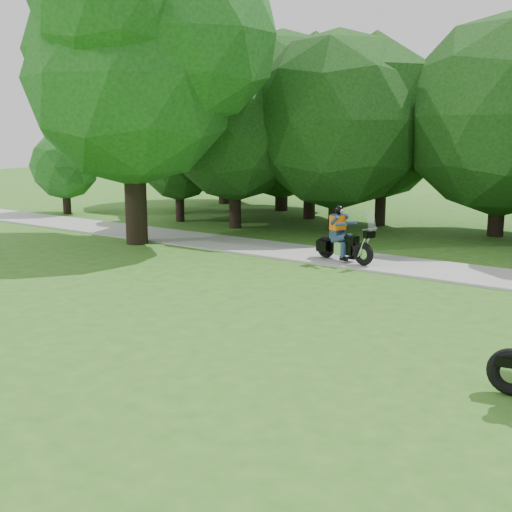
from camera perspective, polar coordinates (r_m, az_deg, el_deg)
The scene contains 4 objects.
ground at distance 9.36m, azimuth 6.57°, elevation -11.04°, with size 100.00×100.00×0.00m, color #2F621C.
walkway at distance 16.54m, azimuth 20.07°, elevation -1.75°, with size 60.00×2.20×0.06m, color gray.
big_tree_west at distance 20.73m, azimuth -10.44°, elevation 17.13°, with size 8.64×6.56×9.96m.
touring_motorcycle at distance 17.34m, azimuth 7.56°, elevation 1.34°, with size 1.95×0.93×1.50m.
Camera 1 is at (4.12, -7.64, 3.52)m, focal length 45.00 mm.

